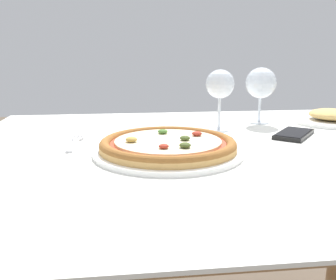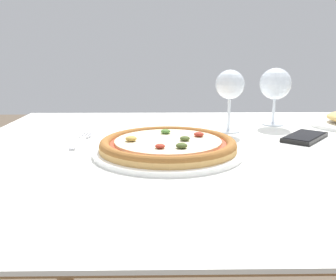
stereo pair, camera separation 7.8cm
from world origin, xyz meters
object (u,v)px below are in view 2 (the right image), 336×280
(fork, at_px, (82,140))
(wine_glass_far_right, at_px, (231,86))
(dining_table, at_px, (239,186))
(cell_phone, at_px, (305,137))
(pizza_plate, at_px, (168,146))
(wine_glass_far_left, at_px, (275,85))

(fork, distance_m, wine_glass_far_right, 0.41)
(dining_table, bearing_deg, cell_phone, 23.68)
(pizza_plate, xyz_separation_m, fork, (-0.21, 0.12, -0.01))
(dining_table, distance_m, wine_glass_far_right, 0.27)
(wine_glass_far_left, bearing_deg, pizza_plate, -134.90)
(dining_table, xyz_separation_m, wine_glass_far_right, (0.00, 0.17, 0.21))
(wine_glass_far_left, bearing_deg, dining_table, -119.52)
(fork, distance_m, wine_glass_far_left, 0.57)
(wine_glass_far_right, bearing_deg, pizza_plate, -127.51)
(dining_table, bearing_deg, pizza_plate, -162.18)
(pizza_plate, distance_m, wine_glass_far_right, 0.30)
(fork, xyz_separation_m, cell_phone, (0.55, 0.01, 0.00))
(fork, bearing_deg, dining_table, -9.91)
(pizza_plate, bearing_deg, fork, 150.14)
(dining_table, height_order, cell_phone, cell_phone)
(dining_table, distance_m, pizza_plate, 0.21)
(fork, relative_size, cell_phone, 1.09)
(fork, xyz_separation_m, wine_glass_far_left, (0.52, 0.20, 0.11))
(dining_table, relative_size, fork, 7.53)
(wine_glass_far_right, bearing_deg, cell_phone, -28.23)
(fork, relative_size, wine_glass_far_right, 1.03)
(dining_table, height_order, fork, fork)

